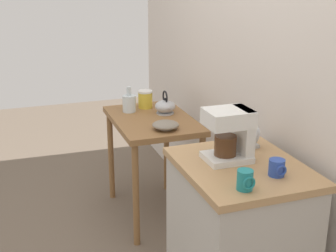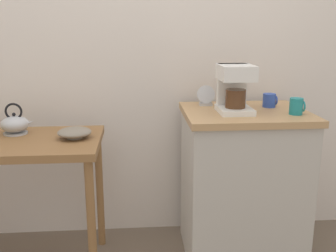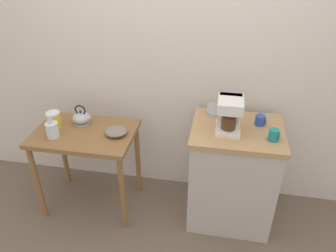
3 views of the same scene
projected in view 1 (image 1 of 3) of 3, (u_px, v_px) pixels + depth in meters
The scene contains 11 objects.
back_wall at pixel (272, 42), 2.63m from camera, with size 4.40×0.10×2.80m, color silver.
wooden_table at pixel (152, 133), 3.40m from camera, with size 0.82×0.55×0.77m.
kitchen_counter at pixel (238, 244), 2.40m from camera, with size 0.69×0.58×0.89m.
bowl_stoneware at pixel (166, 125), 3.11m from camera, with size 0.18×0.18×0.06m.
teakettle at pixel (165, 106), 3.44m from camera, with size 0.19×0.15×0.18m.
glass_carafe_vase at pixel (129, 103), 3.49m from camera, with size 0.10×0.10×0.19m.
canister_enamel at pixel (145, 99), 3.59m from camera, with size 0.11×0.11×0.14m.
coffee_maker at pixel (232, 133), 2.28m from camera, with size 0.18×0.22×0.26m.
mug_blue at pixel (277, 168), 2.13m from camera, with size 0.08×0.07×0.08m.
mug_dark_teal at pixel (245, 180), 1.99m from camera, with size 0.08×0.07×0.09m.
table_clock at pixel (252, 137), 2.47m from camera, with size 0.11×0.05×0.12m.
Camera 1 is at (2.39, -1.00, 1.79)m, focal length 50.07 mm.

